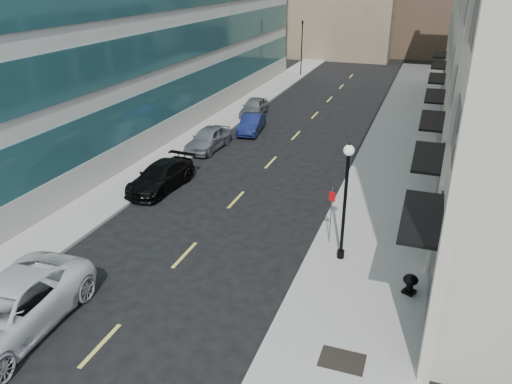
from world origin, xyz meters
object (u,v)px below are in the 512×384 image
Objects in this scene: lamppost at (346,193)px; sign_post at (331,208)px; car_black_pickup at (161,176)px; car_blue_sedan at (252,124)px; car_white_van at (6,311)px; urn_planter at (410,282)px; car_silver_sedan at (208,139)px; car_grey_sedan at (254,107)px; traffic_signal at (303,24)px.

sign_post is at bearing 122.63° from lamppost.
car_black_pickup is 11.92m from lamppost.
lamppost is (9.76, -15.83, 2.46)m from car_blue_sedan.
car_black_pickup is 0.98× the size of lamppost.
lamppost is (9.60, 8.32, 2.22)m from car_white_van.
sign_post is 3.37× the size of urn_planter.
urn_planter is (12.66, -17.48, -0.06)m from car_blue_sedan.
car_silver_sedan is (-0.30, 7.00, 0.04)m from car_black_pickup.
car_black_pickup is 1.16× the size of car_grey_sedan.
traffic_signal is 18.52m from car_grey_sedan.
car_blue_sedan is at bearing 125.91° from urn_planter.
car_silver_sedan is (-1.60, 19.51, -0.15)m from car_white_van.
car_blue_sedan is 5.31× the size of urn_planter.
car_black_pickup reaches higher than car_blue_sedan.
lamppost is at bearing -16.75° from car_black_pickup.
car_black_pickup is at bearing -174.27° from sign_post.
car_grey_sedan is at bearing 118.80° from lamppost.
car_black_pickup is 14.97m from urn_planter.
sign_post reaches higher than car_silver_sedan.
car_grey_sedan is at bearing 95.37° from car_black_pickup.
traffic_signal reaches higher than car_blue_sedan.
car_white_van is at bearing -87.17° from traffic_signal.
car_black_pickup is 6.43× the size of urn_planter.
traffic_signal is at bearing 88.36° from car_blue_sedan.
car_white_van is 28.74m from car_grey_sedan.
car_black_pickup is at bearing 157.06° from urn_planter.
sign_post is (10.47, -19.24, 1.08)m from car_grey_sedan.
car_silver_sedan is at bearing -88.51° from traffic_signal.
traffic_signal is 1.70× the size of car_blue_sedan.
traffic_signal is 27.46m from car_silver_sedan.
car_white_van is 1.33× the size of car_black_pickup.
car_black_pickup is (1.00, -34.00, -5.00)m from traffic_signal.
sign_post is (8.87, 9.45, 0.90)m from car_white_van.
urn_planter is (3.62, -2.78, -1.19)m from sign_post.
lamppost is at bearing 37.91° from car_white_van.
car_black_pickup is 1.21× the size of car_blue_sedan.
lamppost is at bearing -72.69° from traffic_signal.
traffic_signal is 1.56× the size of car_silver_sedan.
traffic_signal reaches higher than sign_post.
car_white_van is 19.58m from car_silver_sedan.
car_grey_sedan is at bearing -87.75° from traffic_signal.
lamppost is 6.59× the size of urn_planter.
traffic_signal reaches higher than lamppost.
car_blue_sedan is 18.77m from lamppost.
car_white_van is 2.53× the size of sign_post.
car_white_van is at bearing -110.73° from sign_post.
car_white_van is 13.00m from sign_post.
car_black_pickup is 11.70m from car_blue_sedan.
car_silver_sedan is (0.70, -27.00, -4.95)m from traffic_signal.
lamppost is (11.20, -20.38, 2.41)m from car_grey_sedan.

